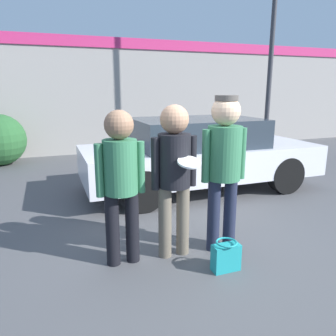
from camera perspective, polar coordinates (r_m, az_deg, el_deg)
The scene contains 7 objects.
ground_plane at distance 4.12m, azimuth 5.48°, elevation -13.84°, with size 56.00×56.00×0.00m, color #4C4C4F.
storefront_building at distance 10.09m, azimuth -11.38°, elevation 12.25°, with size 24.00×0.22×3.33m.
person_left at distance 3.48m, azimuth -8.25°, elevation -1.22°, with size 0.53×0.36×1.69m.
person_middle_with_frisbee at distance 3.61m, azimuth 1.11°, elevation -0.00°, with size 0.53×0.56×1.74m.
person_right at distance 3.81m, azimuth 9.74°, elevation 1.74°, with size 0.56×0.39×1.83m.
parked_car_near at distance 6.24m, azimuth 5.54°, elevation 2.54°, with size 4.42×1.79×1.36m.
handbag at distance 3.66m, azimuth 10.06°, elevation -14.92°, with size 0.30×0.23×0.33m.
Camera 1 is at (-1.63, -3.28, 1.90)m, focal length 35.00 mm.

